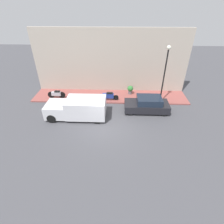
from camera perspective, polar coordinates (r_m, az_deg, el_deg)
name	(u,v)px	position (r m, az deg, el deg)	size (l,w,h in m)	color
ground_plane	(107,127)	(14.15, -1.65, -4.92)	(60.00, 60.00, 0.00)	#47474C
sidewalk	(110,96)	(18.50, -0.65, 5.16)	(2.86, 15.82, 0.13)	#934C47
building_facade	(111,62)	(18.76, -0.48, 16.10)	(0.30, 15.82, 6.52)	#B2A899
parked_car	(147,105)	(16.11, 11.39, 2.39)	(1.81, 3.96, 1.40)	black
delivery_van	(77,108)	(15.14, -11.30, 1.32)	(2.09, 5.05, 1.74)	silver
motorcycle_blue	(108,96)	(17.49, -1.22, 5.28)	(0.30, 2.08, 0.81)	navy
scooter_silver	(57,94)	(18.74, -17.67, 5.63)	(0.30, 1.78, 0.78)	#B7B7BF
streetlamp	(166,66)	(16.47, 17.14, 14.11)	(0.37, 0.37, 5.38)	black
potted_plant	(130,89)	(18.75, 5.97, 7.39)	(0.60, 0.60, 0.92)	slate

